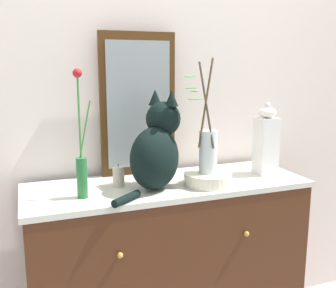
% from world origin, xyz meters
% --- Properties ---
extents(wall_back, '(4.40, 0.08, 2.60)m').
position_xyz_m(wall_back, '(0.00, 0.30, 1.30)').
color(wall_back, silver).
rests_on(wall_back, ground_plane).
extents(sideboard, '(1.28, 0.46, 0.90)m').
position_xyz_m(sideboard, '(0.00, -0.00, 0.45)').
color(sideboard, '#472514').
rests_on(sideboard, ground_plane).
extents(mirror_leaning, '(0.37, 0.03, 0.68)m').
position_xyz_m(mirror_leaning, '(-0.08, 0.20, 1.24)').
color(mirror_leaning, '#492B11').
rests_on(mirror_leaning, sideboard).
extents(cat_sitting, '(0.38, 0.33, 0.42)m').
position_xyz_m(cat_sitting, '(-0.07, -0.06, 1.08)').
color(cat_sitting, black).
rests_on(cat_sitting, sideboard).
extents(vase_slim_green, '(0.07, 0.04, 0.51)m').
position_xyz_m(vase_slim_green, '(-0.39, -0.07, 1.05)').
color(vase_slim_green, '#266B37').
rests_on(vase_slim_green, sideboard).
extents(bowl_porcelain, '(0.21, 0.21, 0.06)m').
position_xyz_m(bowl_porcelain, '(0.16, -0.09, 0.93)').
color(bowl_porcelain, silver).
rests_on(bowl_porcelain, sideboard).
extents(vase_glass_clear, '(0.18, 0.20, 0.50)m').
position_xyz_m(vase_glass_clear, '(0.15, -0.09, 1.08)').
color(vase_glass_clear, silver).
rests_on(vase_glass_clear, bowl_porcelain).
extents(jar_lidded_porcelain, '(0.09, 0.09, 0.35)m').
position_xyz_m(jar_lidded_porcelain, '(0.50, -0.02, 1.06)').
color(jar_lidded_porcelain, white).
rests_on(jar_lidded_porcelain, sideboard).
extents(candle_pillar, '(0.05, 0.05, 0.10)m').
position_xyz_m(candle_pillar, '(-0.22, 0.02, 0.95)').
color(candle_pillar, beige).
rests_on(candle_pillar, sideboard).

